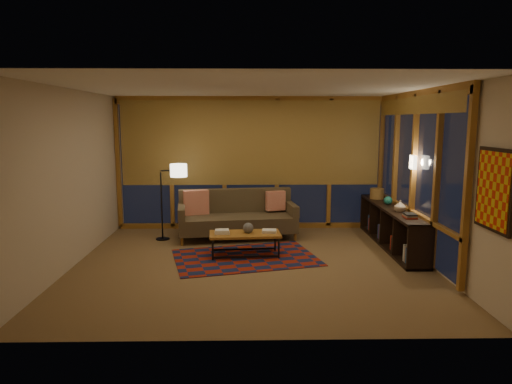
{
  "coord_description": "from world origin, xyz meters",
  "views": [
    {
      "loc": [
        -0.06,
        -6.87,
        2.23
      ],
      "look_at": [
        0.07,
        0.21,
        1.11
      ],
      "focal_mm": 32.0,
      "sensor_mm": 36.0,
      "label": 1
    }
  ],
  "objects_px": {
    "bookshelf": "(391,227)",
    "coffee_table": "(245,244)",
    "sofa": "(237,215)",
    "floor_lamp": "(162,202)"
  },
  "relations": [
    {
      "from": "bookshelf",
      "to": "coffee_table",
      "type": "bearing_deg",
      "value": -167.95
    },
    {
      "from": "sofa",
      "to": "floor_lamp",
      "type": "bearing_deg",
      "value": 174.15
    },
    {
      "from": "sofa",
      "to": "coffee_table",
      "type": "distance_m",
      "value": 1.17
    },
    {
      "from": "bookshelf",
      "to": "sofa",
      "type": "bearing_deg",
      "value": 168.08
    },
    {
      "from": "coffee_table",
      "to": "floor_lamp",
      "type": "bearing_deg",
      "value": 140.86
    },
    {
      "from": "floor_lamp",
      "to": "bookshelf",
      "type": "relative_size",
      "value": 0.51
    },
    {
      "from": "floor_lamp",
      "to": "sofa",
      "type": "bearing_deg",
      "value": -7.21
    },
    {
      "from": "coffee_table",
      "to": "bookshelf",
      "type": "bearing_deg",
      "value": 7.86
    },
    {
      "from": "sofa",
      "to": "floor_lamp",
      "type": "xyz_separation_m",
      "value": [
        -1.41,
        -0.04,
        0.27
      ]
    },
    {
      "from": "sofa",
      "to": "floor_lamp",
      "type": "relative_size",
      "value": 1.53
    }
  ]
}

